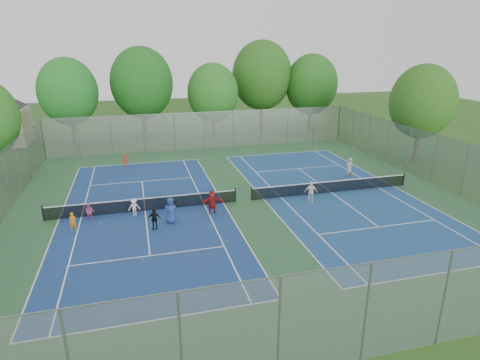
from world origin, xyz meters
name	(u,v)px	position (x,y,z in m)	size (l,w,h in m)	color
ground	(244,201)	(0.00, 0.00, 0.00)	(120.00, 120.00, 0.00)	#29531A
court_pad	(244,201)	(0.00, 0.00, 0.01)	(32.00, 32.00, 0.01)	#2B5B34
court_left	(145,211)	(-7.00, 0.00, 0.02)	(10.97, 23.77, 0.01)	navy
court_right	(331,192)	(7.00, 0.00, 0.02)	(10.97, 23.77, 0.01)	navy
net_left	(145,205)	(-7.00, 0.00, 0.46)	(12.87, 0.10, 0.91)	black
net_right	(331,187)	(7.00, 0.00, 0.46)	(12.87, 0.10, 0.91)	black
fence_north	(204,131)	(0.00, 16.00, 2.00)	(32.00, 0.10, 4.00)	gray
fence_south	(366,313)	(0.00, -16.00, 2.00)	(32.00, 0.10, 4.00)	gray
fence_east	(434,159)	(16.00, 0.00, 2.00)	(32.00, 0.10, 4.00)	gray
tree_nw	(68,92)	(-14.00, 22.00, 5.89)	(6.40, 6.40, 9.58)	#443326
tree_nl	(142,83)	(-6.00, 23.00, 6.54)	(7.20, 7.20, 10.69)	#443326
tree_nc	(213,93)	(2.00, 21.00, 5.39)	(6.00, 6.00, 8.85)	#443326
tree_nr	(262,75)	(9.00, 24.00, 7.04)	(7.60, 7.60, 11.42)	#443326
tree_ne	(311,84)	(15.00, 22.00, 5.97)	(6.60, 6.60, 9.77)	#443326
tree_side_e	(423,102)	(19.00, 6.00, 5.74)	(6.00, 6.00, 9.20)	#443326
ball_crate	(167,207)	(-5.50, 0.08, 0.13)	(0.30, 0.30, 0.26)	#1835B8
ball_hopper	(175,203)	(-4.95, 0.34, 0.26)	(0.26, 0.26, 0.51)	#238232
student_a	(73,222)	(-11.33, -2.03, 0.59)	(0.43, 0.28, 1.19)	orange
student_b	(90,212)	(-10.48, -0.60, 0.57)	(0.55, 0.43, 1.14)	#D3528D
student_c	(134,207)	(-7.69, -0.60, 0.60)	(0.77, 0.44, 1.20)	white
student_d	(154,219)	(-6.53, -3.08, 0.68)	(0.80, 0.33, 1.36)	black
student_e	(171,211)	(-5.43, -2.43, 0.85)	(0.84, 0.54, 1.71)	#26458D
student_f	(212,202)	(-2.62, -1.57, 0.81)	(1.50, 0.48, 1.62)	#A61B17
child_far_baseline	(125,160)	(-8.34, 11.36, 0.56)	(0.72, 0.41, 1.11)	red
instructor	(349,169)	(9.85, 2.48, 0.95)	(0.70, 0.46, 1.91)	#9C9C9E
teen_court_b	(311,192)	(4.58, -1.50, 0.80)	(0.94, 0.39, 1.60)	white
tennis_ball_0	(211,227)	(-3.12, -3.71, 0.03)	(0.07, 0.07, 0.07)	#D6E735
tennis_ball_1	(142,243)	(-7.38, -4.80, 0.03)	(0.07, 0.07, 0.07)	#9FC22D
tennis_ball_2	(118,230)	(-8.73, -2.66, 0.03)	(0.07, 0.07, 0.07)	#D0D832
tennis_ball_3	(227,241)	(-2.58, -5.88, 0.03)	(0.07, 0.07, 0.07)	#B7C82E
tennis_ball_4	(100,223)	(-9.85, -1.34, 0.03)	(0.07, 0.07, 0.07)	#C6D932
tennis_ball_5	(215,229)	(-2.94, -4.07, 0.03)	(0.07, 0.07, 0.07)	yellow
tennis_ball_6	(183,217)	(-4.66, -1.77, 0.03)	(0.07, 0.07, 0.07)	#AFC72E
tennis_ball_7	(143,260)	(-7.35, -6.79, 0.03)	(0.07, 0.07, 0.07)	#C1E936
tennis_ball_8	(193,225)	(-4.14, -3.12, 0.03)	(0.07, 0.07, 0.07)	#C5DA32
tennis_ball_9	(151,226)	(-6.72, -2.60, 0.03)	(0.07, 0.07, 0.07)	#CFDC33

